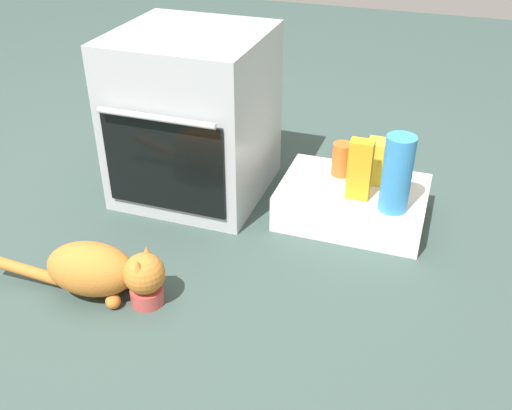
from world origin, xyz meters
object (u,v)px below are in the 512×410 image
pantry_cabinet (352,202)px  sauce_jar (342,159)px  oven (194,116)px  juice_carton (360,170)px  snack_bag (381,162)px  cat (100,270)px  food_bowl (147,294)px  water_bottle (397,174)px

pantry_cabinet → sauce_jar: size_ratio=4.16×
oven → juice_carton: 0.74m
oven → snack_bag: bearing=3.9°
cat → juice_carton: 1.02m
food_bowl → juice_carton: bearing=49.1°
oven → water_bottle: 0.88m
oven → cat: (-0.01, -0.78, -0.24)m
oven → pantry_cabinet: (0.70, -0.02, -0.27)m
food_bowl → sauce_jar: size_ratio=0.81×
juice_carton → cat: bearing=-137.0°
food_bowl → sauce_jar: (0.48, 0.82, 0.19)m
food_bowl → oven: bearing=101.1°
cat → juice_carton: bearing=36.5°
cat → pantry_cabinet: bearing=40.6°
food_bowl → juice_carton: juice_carton is taller
cat → juice_carton: (0.74, 0.69, 0.16)m
pantry_cabinet → cat: size_ratio=0.89×
oven → sauce_jar: (0.63, 0.06, -0.13)m
food_bowl → cat: bearing=-173.6°
oven → sauce_jar: bearing=5.7°
water_bottle → snack_bag: bearing=112.5°
water_bottle → oven: bearing=171.0°
cat → sauce_jar: (0.64, 0.84, 0.11)m
snack_bag → juice_carton: bearing=-113.2°
pantry_cabinet → water_bottle: size_ratio=1.94×
snack_bag → water_bottle: 0.22m
oven → pantry_cabinet: bearing=-1.4°
food_bowl → water_bottle: 0.99m
cat → snack_bag: (0.80, 0.83, 0.13)m
oven → sauce_jar: size_ratio=5.03×
pantry_cabinet → snack_bag: 0.20m
oven → water_bottle: (0.87, -0.14, -0.05)m
oven → food_bowl: size_ratio=6.18×
sauce_jar → juice_carton: 0.19m
oven → food_bowl: oven is taller
cat → water_bottle: size_ratio=2.19×
sauce_jar → pantry_cabinet: bearing=-47.4°
pantry_cabinet → juice_carton: bearing=-70.7°
pantry_cabinet → snack_bag: snack_bag is taller
food_bowl → water_bottle: (0.72, 0.62, 0.27)m
pantry_cabinet → juice_carton: (0.03, -0.08, 0.20)m
water_bottle → pantry_cabinet: bearing=144.3°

